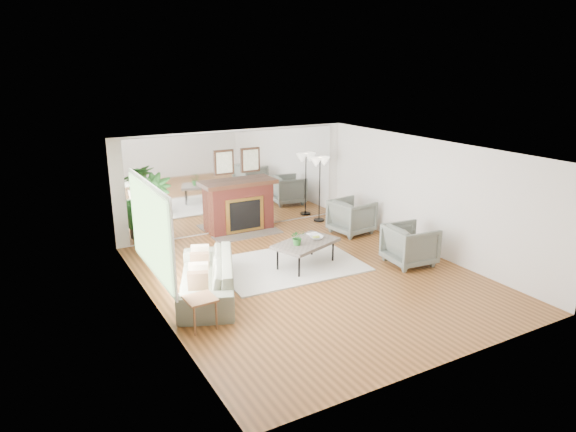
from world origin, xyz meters
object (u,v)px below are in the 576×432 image
fireplace (241,206)px  armchair_front (410,245)px  side_table (200,303)px  coffee_table (306,244)px  armchair_back (352,217)px  sofa (207,277)px  floor_lamp (320,167)px  potted_ficus (153,212)px

fireplace → armchair_front: 4.26m
fireplace → side_table: bearing=-122.0°
coffee_table → armchair_back: armchair_back is taller
fireplace → coffee_table: size_ratio=1.34×
sofa → armchair_front: bearing=103.0°
fireplace → sofa: fireplace is taller
floor_lamp → sofa: bearing=-146.0°
armchair_front → side_table: 4.75m
armchair_back → side_table: bearing=111.8°
fireplace → potted_ficus: fireplace is taller
floor_lamp → coffee_table: bearing=-127.5°
fireplace → coffee_table: 2.75m
potted_ficus → floor_lamp: potted_ficus is taller
side_table → sofa: bearing=65.0°
side_table → floor_lamp: (4.75, 3.96, 1.02)m
fireplace → sofa: 3.66m
sofa → floor_lamp: size_ratio=1.40×
fireplace → side_table: size_ratio=3.97×
potted_ficus → coffee_table: bearing=-42.5°
armchair_front → floor_lamp: 3.66m
fireplace → potted_ficus: 2.35m
coffee_table → armchair_front: bearing=-25.4°
armchair_front → floor_lamp: (0.02, 3.51, 1.04)m
armchair_back → potted_ficus: bearing=71.1°
sofa → floor_lamp: floor_lamp is taller
potted_ficus → floor_lamp: 4.50m
coffee_table → floor_lamp: size_ratio=0.90×
coffee_table → armchair_back: (2.12, 1.32, -0.07)m
floor_lamp → potted_ficus: bearing=-176.2°
side_table → fireplace: bearing=58.0°
fireplace → armchair_back: fireplace is taller
armchair_front → side_table: bearing=101.2°
side_table → floor_lamp: size_ratio=0.30×
sofa → potted_ficus: potted_ficus is taller
potted_ficus → floor_lamp: bearing=3.8°
fireplace → floor_lamp: fireplace is taller
coffee_table → armchair_back: 2.50m
floor_lamp → armchair_back: bearing=-83.5°
potted_ficus → floor_lamp: size_ratio=1.03×
coffee_table → armchair_front: 2.17m
fireplace → armchair_back: bearing=-31.4°
sofa → side_table: size_ratio=4.63×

